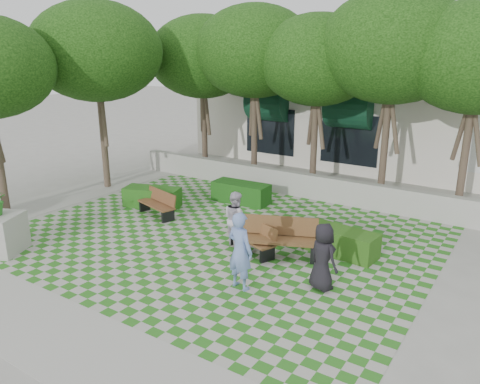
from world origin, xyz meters
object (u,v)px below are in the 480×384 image
Objects in this scene: person_blue at (240,251)px; person_dark at (323,257)px; bench_mid at (253,238)px; hedge_east at (340,242)px; bench_west at (158,204)px; hedge_midleft at (241,193)px; person_white at (236,219)px; bench_east at (279,238)px; hedge_west at (152,197)px.

person_blue is 1.16× the size of person_dark.
bench_mid reaches higher than hedge_east.
person_blue is at bearing -11.98° from bench_west.
hedge_east is 3.39m from person_blue.
bench_west reaches higher than hedge_east.
person_white is (2.04, -3.36, 0.43)m from hedge_midleft.
bench_west is (-4.97, 0.60, -0.11)m from bench_east.
bench_east is 1.34× the size of person_white.
bench_mid is 5.24m from hedge_west.
hedge_east is at bearing -25.69° from hedge_midleft.
bench_mid is at bearing -162.57° from person_white.
bench_east is 1.70m from hedge_east.
person_blue is 1.18× the size of person_white.
bench_west is 0.91× the size of person_blue.
hedge_midleft is 6.76m from person_dark.
person_white is at bearing 5.95° from bench_west.
person_dark is (6.66, -1.61, 0.40)m from bench_west.
person_dark is at bearing -79.48° from hedge_east.
bench_mid is 0.81× the size of hedge_midleft.
person_dark is at bearing -138.48° from person_blue.
hedge_east is at bearing -1.13° from hedge_west.
hedge_east is at bearing -55.20° from person_dark.
person_white is at bearing -168.55° from bench_mid.
bench_east reaches higher than hedge_west.
person_dark is (5.14, -4.37, 0.44)m from hedge_midleft.
hedge_west is 1.22× the size of person_dark.
person_white is (4.41, -1.22, 0.45)m from hedge_west.
person_white is at bearing 157.43° from bench_east.
person_blue reaches higher than bench_mid.
hedge_midleft is 1.32× the size of person_white.
bench_east is at bearing -140.63° from hedge_east.
person_dark reaches higher than hedge_west.
bench_east is at bearing -6.66° from person_dark.
bench_mid is 0.84× the size of hedge_east.
hedge_east is (2.06, 1.20, -0.05)m from bench_mid.
person_dark is at bearing 1.52° from bench_mid.
hedge_east is 0.96× the size of hedge_midleft.
bench_mid is 1.06× the size of person_white.
person_blue is (5.90, -3.25, 0.59)m from hedge_west.
person_dark is at bearing 1.95° from bench_west.
person_dark reaches higher than bench_east.
person_white is at bearing 6.22° from person_dark.
person_white reaches higher than hedge_midleft.
person_white is (3.57, -0.60, 0.39)m from bench_west.
bench_west is 0.81× the size of hedge_midleft.
person_dark is (0.39, -2.09, 0.45)m from hedge_east.
bench_east is at bearing -152.17° from person_white.
bench_west is 6.87m from person_dark.
person_white is at bearing -44.74° from person_blue.
hedge_east is 2.95m from person_white.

